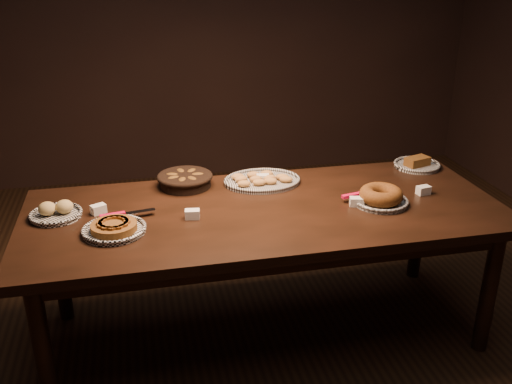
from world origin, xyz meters
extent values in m
plane|color=black|center=(0.00, 0.00, 0.00)|extent=(5.00, 5.00, 0.00)
cube|color=black|center=(0.00, 0.00, 0.72)|extent=(2.40, 1.00, 0.05)
cylinder|color=black|center=(-1.08, -0.38, 0.35)|extent=(0.08, 0.08, 0.70)
cylinder|color=black|center=(1.08, -0.38, 0.35)|extent=(0.08, 0.08, 0.70)
cylinder|color=black|center=(-1.08, 0.38, 0.35)|extent=(0.08, 0.08, 0.70)
cylinder|color=black|center=(1.08, 0.38, 0.35)|extent=(0.08, 0.08, 0.70)
torus|color=white|center=(-0.74, -0.12, 0.77)|extent=(0.29, 0.29, 0.02)
cylinder|color=#472B0E|center=(-0.74, -0.12, 0.78)|extent=(0.23, 0.23, 0.03)
cube|color=#59260F|center=(-0.68, -0.12, 0.80)|extent=(0.03, 0.07, 0.01)
cube|color=#59260F|center=(-0.69, -0.09, 0.80)|extent=(0.05, 0.07, 0.01)
cube|color=#59260F|center=(-0.71, -0.07, 0.80)|extent=(0.07, 0.06, 0.01)
cube|color=#59260F|center=(-0.74, -0.06, 0.80)|extent=(0.07, 0.03, 0.01)
cube|color=#59260F|center=(-0.76, -0.06, 0.80)|extent=(0.07, 0.05, 0.01)
cube|color=#59260F|center=(-0.79, -0.08, 0.80)|extent=(0.06, 0.07, 0.01)
cube|color=#59260F|center=(-0.80, -0.11, 0.80)|extent=(0.03, 0.07, 0.01)
cube|color=#59260F|center=(-0.79, -0.14, 0.80)|extent=(0.05, 0.07, 0.01)
cube|color=#59260F|center=(-0.77, -0.16, 0.80)|extent=(0.07, 0.06, 0.01)
cube|color=#59260F|center=(-0.75, -0.17, 0.80)|extent=(0.07, 0.03, 0.01)
cube|color=#59260F|center=(-0.72, -0.17, 0.80)|extent=(0.07, 0.05, 0.01)
cube|color=#59260F|center=(-0.69, -0.15, 0.80)|extent=(0.06, 0.07, 0.01)
cube|color=#E70B3E|center=(-0.75, 0.01, 0.78)|extent=(0.12, 0.04, 0.02)
cube|color=silver|center=(-0.62, 0.03, 0.78)|extent=(0.15, 0.06, 0.00)
torus|color=black|center=(0.06, 0.33, 0.77)|extent=(0.34, 0.34, 0.02)
ellipsoid|color=olive|center=(-0.06, 0.27, 0.78)|extent=(0.08, 0.06, 0.04)
ellipsoid|color=olive|center=(0.03, 0.27, 0.78)|extent=(0.08, 0.05, 0.04)
ellipsoid|color=olive|center=(0.09, 0.28, 0.78)|extent=(0.08, 0.06, 0.04)
ellipsoid|color=olive|center=(0.18, 0.28, 0.78)|extent=(0.08, 0.07, 0.04)
ellipsoid|color=olive|center=(-0.06, 0.34, 0.78)|extent=(0.08, 0.06, 0.04)
ellipsoid|color=olive|center=(0.02, 0.33, 0.78)|extent=(0.08, 0.05, 0.04)
ellipsoid|color=olive|center=(0.10, 0.32, 0.78)|extent=(0.08, 0.06, 0.04)
ellipsoid|color=olive|center=(0.17, 0.32, 0.78)|extent=(0.08, 0.07, 0.04)
ellipsoid|color=olive|center=(-0.07, 0.38, 0.78)|extent=(0.08, 0.05, 0.04)
ellipsoid|color=olive|center=(0.02, 0.39, 0.78)|extent=(0.07, 0.05, 0.04)
ellipsoid|color=olive|center=(0.10, 0.39, 0.78)|extent=(0.08, 0.06, 0.04)
torus|color=black|center=(0.59, -0.08, 0.77)|extent=(0.28, 0.28, 0.02)
torus|color=brown|center=(0.59, -0.08, 0.80)|extent=(0.24, 0.24, 0.08)
cube|color=#E70B3E|center=(0.46, -0.01, 0.78)|extent=(0.12, 0.05, 0.02)
cube|color=silver|center=(0.59, 0.02, 0.78)|extent=(0.15, 0.06, 0.00)
cylinder|color=black|center=(-0.36, 0.38, 0.79)|extent=(0.36, 0.36, 0.07)
torus|color=black|center=(-0.36, 0.38, 0.81)|extent=(0.30, 0.30, 0.02)
ellipsoid|color=black|center=(-0.30, 0.37, 0.81)|extent=(0.09, 0.06, 0.04)
ellipsoid|color=black|center=(-0.32, 0.43, 0.81)|extent=(0.09, 0.10, 0.04)
ellipsoid|color=black|center=(-0.38, 0.44, 0.81)|extent=(0.07, 0.10, 0.04)
ellipsoid|color=black|center=(-0.43, 0.40, 0.81)|extent=(0.10, 0.08, 0.04)
ellipsoid|color=black|center=(-0.43, 0.35, 0.81)|extent=(0.10, 0.08, 0.04)
ellipsoid|color=black|center=(-0.39, 0.31, 0.81)|extent=(0.07, 0.10, 0.04)
ellipsoid|color=black|center=(-0.33, 0.31, 0.81)|extent=(0.09, 0.10, 0.04)
torus|color=white|center=(-1.02, 0.11, 0.77)|extent=(0.25, 0.25, 0.02)
ellipsoid|color=#A88C4D|center=(-1.06, 0.12, 0.80)|extent=(0.08, 0.08, 0.07)
ellipsoid|color=#A88C4D|center=(-0.98, 0.13, 0.80)|extent=(0.08, 0.08, 0.07)
torus|color=black|center=(1.02, 0.38, 0.77)|extent=(0.27, 0.27, 0.02)
cube|color=#472B0E|center=(1.02, 0.38, 0.79)|extent=(0.16, 0.12, 0.05)
cube|color=white|center=(-0.37, -0.04, 0.77)|extent=(0.08, 0.05, 0.04)
cube|color=white|center=(0.07, 0.34, 0.77)|extent=(0.08, 0.06, 0.04)
cube|color=white|center=(0.46, -0.07, 0.77)|extent=(0.08, 0.06, 0.04)
cube|color=white|center=(-0.82, 0.11, 0.77)|extent=(0.08, 0.07, 0.04)
cube|color=white|center=(0.86, -0.01, 0.77)|extent=(0.08, 0.06, 0.04)
camera|label=1|loc=(-0.61, -2.54, 1.94)|focal=40.00mm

